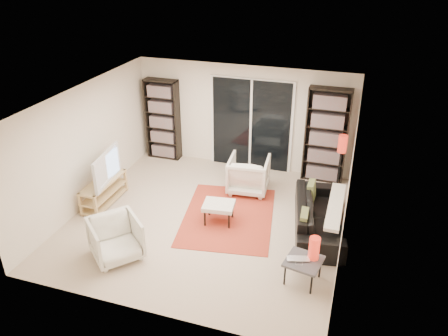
# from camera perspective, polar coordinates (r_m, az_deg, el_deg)

# --- Properties ---
(floor) EXTENTS (5.00, 5.00, 0.00)m
(floor) POSITION_cam_1_polar(r_m,az_deg,el_deg) (8.45, -2.25, -6.70)
(floor) COLOR #C8B29B
(floor) RESTS_ON ground
(wall_back) EXTENTS (5.00, 0.02, 2.40)m
(wall_back) POSITION_cam_1_polar(r_m,az_deg,el_deg) (10.04, 2.52, 6.65)
(wall_back) COLOR #F2E6CF
(wall_back) RESTS_ON ground
(wall_front) EXTENTS (5.00, 0.02, 2.40)m
(wall_front) POSITION_cam_1_polar(r_m,az_deg,el_deg) (5.91, -10.87, -9.70)
(wall_front) COLOR #F2E6CF
(wall_front) RESTS_ON ground
(wall_left) EXTENTS (0.02, 5.00, 2.40)m
(wall_left) POSITION_cam_1_polar(r_m,az_deg,el_deg) (8.96, -17.63, 2.77)
(wall_left) COLOR #F2E6CF
(wall_left) RESTS_ON ground
(wall_right) EXTENTS (0.02, 5.00, 2.40)m
(wall_right) POSITION_cam_1_polar(r_m,az_deg,el_deg) (7.45, 15.98, -2.04)
(wall_right) COLOR #F2E6CF
(wall_right) RESTS_ON ground
(ceiling) EXTENTS (5.00, 5.00, 0.02)m
(ceiling) POSITION_cam_1_polar(r_m,az_deg,el_deg) (7.39, -2.59, 8.97)
(ceiling) COLOR white
(ceiling) RESTS_ON wall_back
(sliding_door) EXTENTS (1.92, 0.08, 2.16)m
(sliding_door) POSITION_cam_1_polar(r_m,az_deg,el_deg) (10.01, 3.55, 5.65)
(sliding_door) COLOR white
(sliding_door) RESTS_ON ground
(bookshelf_left) EXTENTS (0.80, 0.30, 1.95)m
(bookshelf_left) POSITION_cam_1_polar(r_m,az_deg,el_deg) (10.62, -8.00, 6.28)
(bookshelf_left) COLOR black
(bookshelf_left) RESTS_ON ground
(bookshelf_right) EXTENTS (0.90, 0.30, 2.10)m
(bookshelf_right) POSITION_cam_1_polar(r_m,az_deg,el_deg) (9.64, 13.19, 4.11)
(bookshelf_right) COLOR black
(bookshelf_right) RESTS_ON ground
(tv_stand) EXTENTS (0.39, 1.22, 0.50)m
(tv_stand) POSITION_cam_1_polar(r_m,az_deg,el_deg) (9.15, -15.38, -2.95)
(tv_stand) COLOR tan
(tv_stand) RESTS_ON floor
(tv) EXTENTS (0.29, 1.13, 0.64)m
(tv) POSITION_cam_1_polar(r_m,az_deg,el_deg) (8.89, -15.70, 0.15)
(tv) COLOR black
(tv) RESTS_ON tv_stand
(rug) EXTENTS (2.03, 2.52, 0.01)m
(rug) POSITION_cam_1_polar(r_m,az_deg,el_deg) (8.52, 0.57, -6.30)
(rug) COLOR #A83522
(rug) RESTS_ON floor
(sofa) EXTENTS (1.16, 2.20, 0.61)m
(sofa) POSITION_cam_1_polar(r_m,az_deg,el_deg) (8.18, 12.26, -6.06)
(sofa) COLOR black
(sofa) RESTS_ON floor
(armchair_back) EXTENTS (0.89, 0.91, 0.77)m
(armchair_back) POSITION_cam_1_polar(r_m,az_deg,el_deg) (9.23, 3.23, -0.83)
(armchair_back) COLOR silver
(armchair_back) RESTS_ON floor
(armchair_front) EXTENTS (1.10, 1.10, 0.72)m
(armchair_front) POSITION_cam_1_polar(r_m,az_deg,el_deg) (7.53, -13.95, -8.98)
(armchair_front) COLOR silver
(armchair_front) RESTS_ON floor
(ottoman) EXTENTS (0.62, 0.53, 0.40)m
(ottoman) POSITION_cam_1_polar(r_m,az_deg,el_deg) (8.19, -0.69, -5.00)
(ottoman) COLOR silver
(ottoman) RESTS_ON floor
(side_table) EXTENTS (0.62, 0.62, 0.40)m
(side_table) POSITION_cam_1_polar(r_m,az_deg,el_deg) (6.95, 10.35, -12.03)
(side_table) COLOR #424247
(side_table) RESTS_ON floor
(laptop) EXTENTS (0.40, 0.31, 0.03)m
(laptop) POSITION_cam_1_polar(r_m,az_deg,el_deg) (6.87, 9.70, -11.89)
(laptop) COLOR silver
(laptop) RESTS_ON side_table
(table_lamp) EXTENTS (0.17, 0.17, 0.37)m
(table_lamp) POSITION_cam_1_polar(r_m,az_deg,el_deg) (6.88, 11.69, -10.20)
(table_lamp) COLOR red
(table_lamp) RESTS_ON side_table
(floor_lamp) EXTENTS (0.20, 0.20, 1.33)m
(floor_lamp) POSITION_cam_1_polar(r_m,az_deg,el_deg) (9.13, 15.13, 2.25)
(floor_lamp) COLOR black
(floor_lamp) RESTS_ON floor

